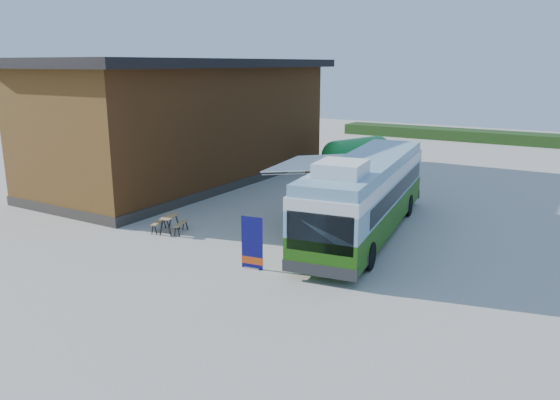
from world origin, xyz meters
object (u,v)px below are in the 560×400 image
Objects in this scene: person_b at (332,196)px; person_a at (309,179)px; picnic_table at (169,220)px; banner at (252,248)px; bus at (366,193)px; slurry_tanker at (357,153)px.

person_a is at bearing -112.68° from person_b.
picnic_table is 8.03m from person_b.
picnic_table is at bearing 154.25° from banner.
person_b is at bearing 87.52° from banner.
bus reaches higher than person_a.
person_a is 4.11m from person_b.
person_a is (1.90, 9.43, 0.39)m from picnic_table.
bus is 3.64m from person_b.
slurry_tanker is at bearing -139.43° from person_b.
bus is at bearing -77.01° from person_a.
person_b is (-2.70, 2.24, -0.96)m from bus.
bus reaches higher than picnic_table.
bus is 8.67m from picnic_table.
slurry_tanker is at bearing 59.22° from person_a.
picnic_table is 0.85× the size of person_a.
bus reaches higher than slurry_tanker.
bus is at bearing 64.37° from banner.
person_b reaches higher than picnic_table.
bus is 7.29× the size of person_b.
bus is at bearing -45.17° from slurry_tanker.
slurry_tanker reaches higher than banner.
person_a reaches higher than person_b.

